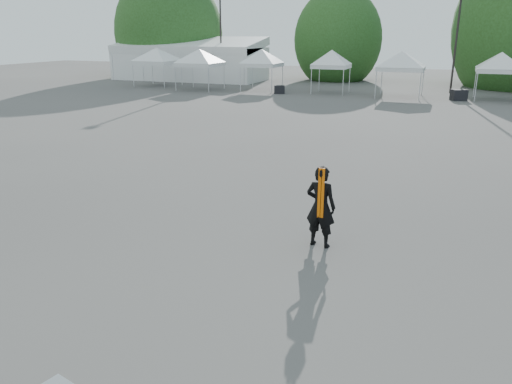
% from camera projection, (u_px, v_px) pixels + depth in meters
% --- Properties ---
extents(ground, '(120.00, 120.00, 0.00)m').
position_uv_depth(ground, '(302.00, 228.00, 12.39)').
color(ground, '#474442').
rests_on(ground, ground).
extents(marquee, '(15.00, 6.25, 4.23)m').
position_uv_depth(marquee, '(190.00, 60.00, 50.43)').
color(marquee, white).
rests_on(marquee, ground).
extents(light_pole_west, '(0.60, 0.25, 10.30)m').
position_uv_depth(light_pole_west, '(220.00, 20.00, 47.00)').
color(light_pole_west, black).
rests_on(light_pole_west, ground).
extents(light_pole_east, '(0.60, 0.25, 9.80)m').
position_uv_depth(light_pole_east, '(459.00, 20.00, 38.08)').
color(light_pole_east, black).
rests_on(light_pole_east, ground).
extents(tree_far_w, '(4.80, 4.80, 7.30)m').
position_uv_depth(tree_far_w, '(169.00, 33.00, 53.68)').
color(tree_far_w, '#382314').
rests_on(tree_far_w, ground).
extents(tree_mid_w, '(4.16, 4.16, 6.33)m').
position_uv_depth(tree_mid_w, '(338.00, 40.00, 49.45)').
color(tree_mid_w, '#382314').
rests_on(tree_mid_w, ground).
extents(tent_a, '(4.67, 4.67, 3.88)m').
position_uv_depth(tent_a, '(157.00, 51.00, 44.09)').
color(tent_a, silver).
rests_on(tent_a, ground).
extents(tent_b, '(4.56, 4.56, 3.88)m').
position_uv_depth(tent_b, '(199.00, 52.00, 41.19)').
color(tent_b, silver).
rests_on(tent_b, ground).
extents(tent_c, '(4.12, 4.12, 3.88)m').
position_uv_depth(tent_c, '(262.00, 52.00, 40.67)').
color(tent_c, silver).
rests_on(tent_c, ground).
extents(tent_d, '(3.83, 3.83, 3.88)m').
position_uv_depth(tent_d, '(332.00, 53.00, 38.87)').
color(tent_d, silver).
rests_on(tent_d, ground).
extents(tent_e, '(4.64, 4.64, 3.88)m').
position_uv_depth(tent_e, '(402.00, 55.00, 36.37)').
color(tent_e, silver).
rests_on(tent_e, ground).
extents(tent_f, '(4.34, 4.34, 3.88)m').
position_uv_depth(tent_f, '(502.00, 56.00, 34.68)').
color(tent_f, silver).
rests_on(tent_f, ground).
extents(man, '(0.74, 0.53, 1.88)m').
position_uv_depth(man, '(321.00, 206.00, 11.07)').
color(man, black).
rests_on(man, ground).
extents(crate_west, '(0.98, 0.87, 0.63)m').
position_uv_depth(crate_west, '(279.00, 90.00, 39.37)').
color(crate_west, black).
rests_on(crate_west, ground).
extents(crate_mid, '(1.23, 1.13, 0.78)m').
position_uv_depth(crate_mid, '(459.00, 95.00, 35.33)').
color(crate_mid, black).
rests_on(crate_mid, ground).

